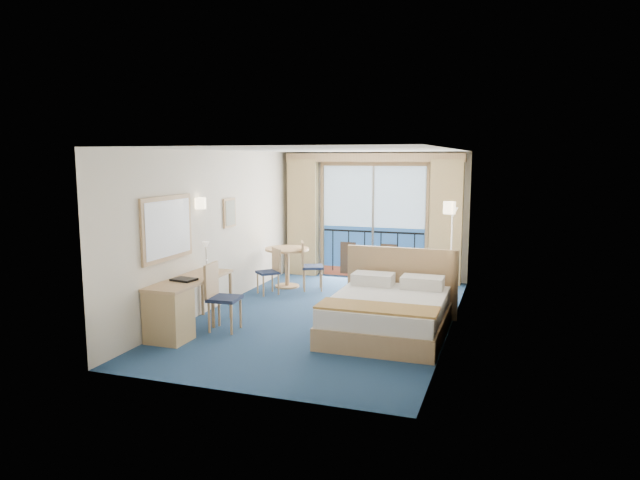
# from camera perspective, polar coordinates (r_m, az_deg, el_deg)

# --- Properties ---
(floor) EXTENTS (6.50, 6.50, 0.00)m
(floor) POSITION_cam_1_polar(r_m,az_deg,el_deg) (9.44, 0.66, -7.60)
(floor) COLOR navy
(floor) RESTS_ON ground
(room_walls) EXTENTS (4.04, 6.54, 2.72)m
(room_walls) POSITION_cam_1_polar(r_m,az_deg,el_deg) (9.12, 0.67, 3.21)
(room_walls) COLOR beige
(room_walls) RESTS_ON ground
(balcony_door) EXTENTS (2.36, 0.03, 2.52)m
(balcony_door) POSITION_cam_1_polar(r_m,az_deg,el_deg) (12.27, 5.29, 1.49)
(balcony_door) COLOR navy
(balcony_door) RESTS_ON room_walls
(curtain_left) EXTENTS (0.65, 0.22, 2.55)m
(curtain_left) POSITION_cam_1_polar(r_m,az_deg,el_deg) (12.56, -1.72, 2.29)
(curtain_left) COLOR tan
(curtain_left) RESTS_ON room_walls
(curtain_right) EXTENTS (0.65, 0.22, 2.55)m
(curtain_right) POSITION_cam_1_polar(r_m,az_deg,el_deg) (11.85, 12.48, 1.74)
(curtain_right) COLOR tan
(curtain_right) RESTS_ON room_walls
(pelmet) EXTENTS (3.80, 0.25, 0.18)m
(pelmet) POSITION_cam_1_polar(r_m,az_deg,el_deg) (12.07, 5.29, 8.22)
(pelmet) COLOR tan
(pelmet) RESTS_ON room_walls
(mirror) EXTENTS (0.05, 1.25, 0.95)m
(mirror) POSITION_cam_1_polar(r_m,az_deg,el_deg) (8.65, -15.01, 1.14)
(mirror) COLOR tan
(mirror) RESTS_ON room_walls
(wall_print) EXTENTS (0.04, 0.42, 0.52)m
(wall_print) POSITION_cam_1_polar(r_m,az_deg,el_deg) (10.32, -9.02, 2.70)
(wall_print) COLOR tan
(wall_print) RESTS_ON room_walls
(sconce_left) EXTENTS (0.18, 0.18, 0.18)m
(sconce_left) POSITION_cam_1_polar(r_m,az_deg,el_deg) (9.37, -11.87, 3.61)
(sconce_left) COLOR #FFE5B2
(sconce_left) RESTS_ON room_walls
(sconce_right) EXTENTS (0.18, 0.18, 0.18)m
(sconce_right) POSITION_cam_1_polar(r_m,az_deg,el_deg) (8.56, 12.81, 3.17)
(sconce_right) COLOR #FFE5B2
(sconce_right) RESTS_ON room_walls
(bed) EXTENTS (1.81, 2.15, 1.14)m
(bed) POSITION_cam_1_polar(r_m,az_deg,el_deg) (8.52, 6.86, -7.20)
(bed) COLOR tan
(bed) RESTS_ON ground
(nightstand) EXTENTS (0.44, 0.41, 0.57)m
(nightstand) POSITION_cam_1_polar(r_m,az_deg,el_deg) (9.85, 12.12, -5.40)
(nightstand) COLOR tan
(nightstand) RESTS_ON ground
(phone) EXTENTS (0.19, 0.15, 0.08)m
(phone) POSITION_cam_1_polar(r_m,az_deg,el_deg) (9.79, 12.17, -3.55)
(phone) COLOR white
(phone) RESTS_ON nightstand
(armchair) EXTENTS (1.02, 1.03, 0.69)m
(armchair) POSITION_cam_1_polar(r_m,az_deg,el_deg) (10.75, 9.84, -3.87)
(armchair) COLOR #424551
(armchair) RESTS_ON ground
(floor_lamp) EXTENTS (0.23, 0.23, 1.64)m
(floor_lamp) POSITION_cam_1_polar(r_m,az_deg,el_deg) (11.16, 13.07, 1.15)
(floor_lamp) COLOR silver
(floor_lamp) RESTS_ON ground
(desk) EXTENTS (0.58, 1.68, 0.79)m
(desk) POSITION_cam_1_polar(r_m,az_deg,el_deg) (8.45, -14.42, -6.70)
(desk) COLOR tan
(desk) RESTS_ON ground
(desk_chair) EXTENTS (0.48, 0.47, 1.02)m
(desk_chair) POSITION_cam_1_polar(r_m,az_deg,el_deg) (8.69, -10.07, -5.21)
(desk_chair) COLOR #1C2542
(desk_chair) RESTS_ON ground
(folder) EXTENTS (0.37, 0.30, 0.03)m
(folder) POSITION_cam_1_polar(r_m,az_deg,el_deg) (8.61, -13.45, -3.87)
(folder) COLOR black
(folder) RESTS_ON desk
(desk_lamp) EXTENTS (0.12, 0.12, 0.45)m
(desk_lamp) POSITION_cam_1_polar(r_m,az_deg,el_deg) (9.20, -11.35, -0.99)
(desk_lamp) COLOR silver
(desk_lamp) RESTS_ON desk
(round_table) EXTENTS (0.88, 0.88, 0.79)m
(round_table) POSITION_cam_1_polar(r_m,az_deg,el_deg) (11.41, -3.32, -1.76)
(round_table) COLOR tan
(round_table) RESTS_ON ground
(table_chair_a) EXTENTS (0.54, 0.54, 0.96)m
(table_chair_a) POSITION_cam_1_polar(r_m,az_deg,el_deg) (11.14, -1.19, -2.30)
(table_chair_a) COLOR #1C2542
(table_chair_a) RESTS_ON ground
(table_chair_b) EXTENTS (0.54, 0.54, 0.87)m
(table_chair_b) POSITION_cam_1_polar(r_m,az_deg,el_deg) (10.88, -4.87, -2.84)
(table_chair_b) COLOR #1C2542
(table_chair_b) RESTS_ON ground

